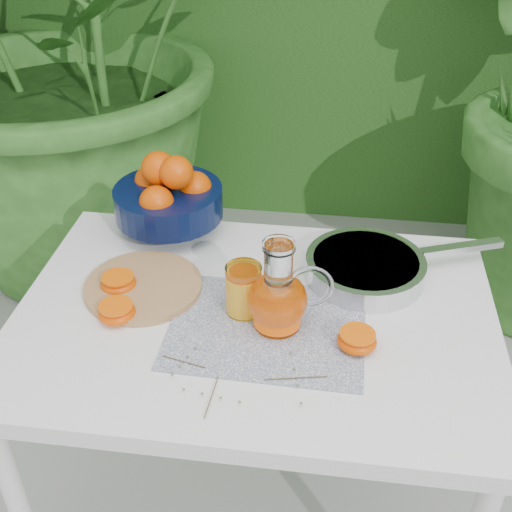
# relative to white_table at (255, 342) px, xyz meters

# --- Properties ---
(ground) EXTENTS (60.00, 60.00, 0.00)m
(ground) POSITION_rel_white_table_xyz_m (0.12, 0.08, -0.67)
(ground) COLOR #9B9A94
(potted_plant_left) EXTENTS (2.81, 2.81, 1.98)m
(potted_plant_left) POSITION_rel_white_table_xyz_m (-0.87, 1.28, 0.32)
(potted_plant_left) COLOR #2C5C1F
(potted_plant_left) RESTS_ON ground
(white_table) EXTENTS (1.00, 0.70, 0.75)m
(white_table) POSITION_rel_white_table_xyz_m (0.00, 0.00, 0.00)
(white_table) COLOR white
(white_table) RESTS_ON ground
(placemat) EXTENTS (0.40, 0.31, 0.00)m
(placemat) POSITION_rel_white_table_xyz_m (0.03, -0.05, 0.08)
(placemat) COLOR #0D1D4A
(placemat) RESTS_ON white_table
(cutting_board) EXTENTS (0.33, 0.33, 0.02)m
(cutting_board) POSITION_rel_white_table_xyz_m (-0.25, 0.05, 0.09)
(cutting_board) COLOR #AF7A4F
(cutting_board) RESTS_ON white_table
(fruit_bowl) EXTENTS (0.30, 0.30, 0.21)m
(fruit_bowl) POSITION_rel_white_table_xyz_m (-0.25, 0.30, 0.18)
(fruit_bowl) COLOR black
(fruit_bowl) RESTS_ON white_table
(juice_pitcher) EXTENTS (0.17, 0.13, 0.20)m
(juice_pitcher) POSITION_rel_white_table_xyz_m (0.05, -0.03, 0.15)
(juice_pitcher) COLOR white
(juice_pitcher) RESTS_ON white_table
(juice_tumbler) EXTENTS (0.09, 0.09, 0.11)m
(juice_tumbler) POSITION_rel_white_table_xyz_m (-0.02, 0.00, 0.14)
(juice_tumbler) COLOR white
(juice_tumbler) RESTS_ON white_table
(saute_pan) EXTENTS (0.49, 0.34, 0.05)m
(saute_pan) POSITION_rel_white_table_xyz_m (0.23, 0.16, 0.11)
(saute_pan) COLOR silver
(saute_pan) RESTS_ON white_table
(orange_halves) EXTENTS (0.60, 0.20, 0.04)m
(orange_halves) POSITION_rel_white_table_xyz_m (-0.12, -0.03, 0.10)
(orange_halves) COLOR #E95802
(orange_halves) RESTS_ON white_table
(thyme_sprigs) EXTENTS (0.31, 0.18, 0.01)m
(thyme_sprigs) POSITION_rel_white_table_xyz_m (-0.01, -0.20, 0.09)
(thyme_sprigs) COLOR #4F3C24
(thyme_sprigs) RESTS_ON white_table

